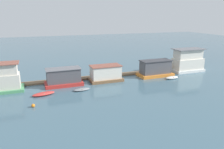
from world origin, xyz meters
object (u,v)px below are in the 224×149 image
houseboat_brown (106,74)px  houseboat_orange (155,69)px  mooring_post_far_right (175,67)px  dinghy_red (44,94)px  mooring_post_far_left (163,69)px  buoy_orange (33,106)px  dinghy_grey (82,89)px  houseboat_white (188,61)px  houseboat_green (4,79)px  dinghy_white (172,78)px  mooring_post_centre (171,67)px  houseboat_red (64,77)px

houseboat_brown → houseboat_orange: bearing=-1.3°
mooring_post_far_right → dinghy_red: bearing=-168.9°
houseboat_orange → mooring_post_far_left: houseboat_orange is taller
dinghy_red → buoy_orange: bearing=-110.9°
dinghy_red → dinghy_grey: dinghy_red is taller
houseboat_brown → buoy_orange: bearing=-148.0°
houseboat_white → dinghy_grey: size_ratio=2.48×
houseboat_green → houseboat_white: houseboat_white is taller
houseboat_green → buoy_orange: size_ratio=12.13×
houseboat_green → dinghy_white: bearing=-7.0°
dinghy_red → mooring_post_centre: bearing=11.6°
mooring_post_centre → houseboat_white: bearing=-13.2°
dinghy_white → houseboat_white: bearing=30.6°
houseboat_brown → houseboat_green: bearing=178.6°
houseboat_red → mooring_post_centre: size_ratio=3.42×
houseboat_orange → mooring_post_far_left: (3.09, 1.91, -0.87)m
dinghy_grey → houseboat_orange: bearing=12.6°
dinghy_grey → houseboat_red: bearing=120.2°
houseboat_red → buoy_orange: houseboat_red is taller
houseboat_white → buoy_orange: (-34.21, -9.41, -2.15)m
houseboat_green → buoy_orange: (4.42, -9.12, -1.94)m
houseboat_red → mooring_post_far_right: houseboat_red is taller
mooring_post_centre → dinghy_red: bearing=-168.4°
houseboat_red → dinghy_white: houseboat_red is taller
dinghy_white → buoy_orange: (-27.18, -5.25, 0.02)m
houseboat_brown → houseboat_white: (20.34, 0.74, 0.91)m
dinghy_grey → dinghy_white: (19.11, 0.65, 0.04)m
dinghy_red → mooring_post_far_left: size_ratio=2.71×
houseboat_brown → dinghy_white: 13.79m
houseboat_white → mooring_post_centre: (-3.87, 0.91, -1.40)m
houseboat_brown → houseboat_white: bearing=2.1°
houseboat_white → dinghy_grey: houseboat_white is taller
dinghy_white → mooring_post_centre: mooring_post_centre is taller
houseboat_orange → mooring_post_far_right: size_ratio=3.82×
mooring_post_far_right → buoy_orange: size_ratio=3.83×
houseboat_brown → mooring_post_far_left: size_ratio=4.60×
houseboat_green → mooring_post_far_left: (32.58, 1.21, -1.49)m
houseboat_white → dinghy_white: 8.45m
dinghy_white → mooring_post_far_right: bearing=49.0°
houseboat_brown → buoy_orange: houseboat_brown is taller
dinghy_grey → mooring_post_far_right: mooring_post_far_right is taller
dinghy_grey → buoy_orange: bearing=-150.3°
houseboat_white → dinghy_white: size_ratio=2.43×
houseboat_red → buoy_orange: 10.50m
dinghy_grey → mooring_post_centre: bearing=14.4°
houseboat_brown → mooring_post_centre: (16.47, 1.66, -0.49)m
houseboat_red → dinghy_white: size_ratio=2.26×
dinghy_grey → dinghy_white: bearing=1.9°
houseboat_green → houseboat_brown: 18.31m
mooring_post_far_left → mooring_post_centre: size_ratio=0.71×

